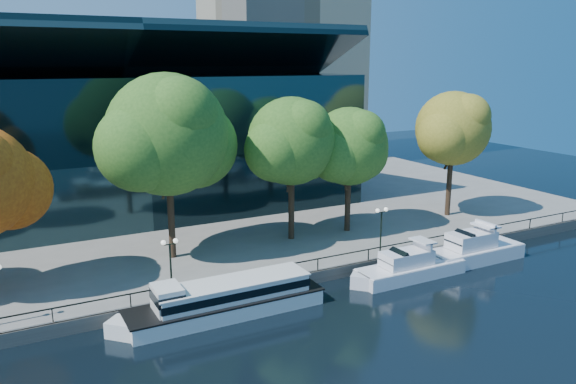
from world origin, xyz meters
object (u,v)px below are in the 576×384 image
tree_2 (170,137)px  tree_5 (454,130)px  tree_4 (351,148)px  cruiser_far (471,250)px  tree_3 (293,143)px  lamp_1 (170,253)px  tour_boat (221,299)px  lamp_2 (381,219)px  cruiser_near (407,267)px

tree_2 → tree_5: bearing=-1.4°
tree_4 → cruiser_far: bearing=-60.0°
tree_3 → lamp_1: bearing=-153.2°
tree_2 → tree_3: 11.54m
tour_boat → tree_5: size_ratio=1.15×
tree_3 → lamp_1: 16.80m
tree_5 → lamp_2: 16.86m
tour_boat → lamp_1: bearing=126.6°
tree_3 → tour_boat: bearing=-137.4°
tour_boat → tree_5: (30.58, 9.91, 9.10)m
tree_3 → lamp_2: (5.00, -7.04, -6.20)m
cruiser_far → tour_boat: bearing=179.4°
lamp_2 → tree_4: bearing=80.1°
cruiser_near → cruiser_far: cruiser_far is taller
tree_2 → cruiser_near: bearing=-35.1°
cruiser_far → tree_5: tree_5 is taller
tree_5 → lamp_1: bearing=-168.9°
cruiser_near → tree_2: (-16.10, 11.30, 10.45)m
tree_2 → tree_4: tree_2 is taller
cruiser_far → tree_3: size_ratio=0.80×
tour_boat → tree_4: (17.55, 10.20, 8.06)m
cruiser_far → lamp_2: (-7.21, 3.68, 2.87)m
cruiser_near → tree_4: bearing=81.9°
tour_boat → tree_5: tree_5 is taller
tree_4 → lamp_2: (-1.17, -6.75, -5.33)m
tree_2 → tour_boat: bearing=-89.5°
tour_boat → lamp_2: size_ratio=3.84×
tree_2 → tree_3: bearing=-0.9°
tree_2 → lamp_1: tree_2 is taller
tree_4 → tree_3: bearing=177.4°
lamp_1 → tree_4: bearing=18.6°
lamp_1 → lamp_2: (18.93, 0.00, 0.00)m
cruiser_near → cruiser_far: 7.59m
tree_2 → lamp_2: size_ratio=3.90×
cruiser_near → lamp_2: 5.09m
tour_boat → tree_4: bearing=30.2°
tour_boat → lamp_1: 5.08m
tour_boat → tree_2: 14.73m
tree_3 → cruiser_near: bearing=-67.4°
cruiser_near → tree_2: bearing=144.9°
tour_boat → tree_5: 33.41m
tree_2 → tree_3: (11.47, -0.18, -1.23)m
tree_2 → lamp_1: 10.65m
cruiser_near → lamp_1: 19.25m
tree_5 → cruiser_near: bearing=-144.1°
tour_boat → cruiser_near: (16.01, -0.64, -0.29)m
cruiser_near → tree_5: bearing=35.9°
tree_4 → lamp_2: 8.68m
tour_boat → cruiser_far: size_ratio=1.44×
tour_boat → lamp_1: lamp_1 is taller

